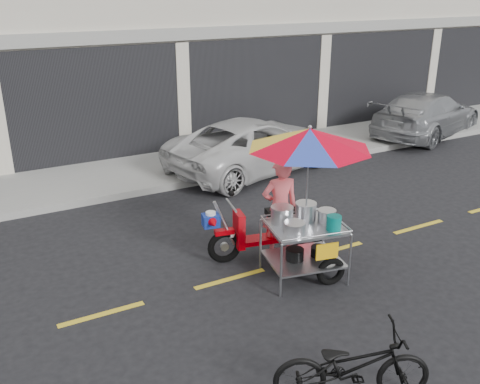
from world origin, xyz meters
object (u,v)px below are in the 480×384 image
near_bicycle (352,366)px  white_pickup (255,145)px  food_vendor_rig (296,179)px  silver_pickup (427,114)px

near_bicycle → white_pickup: bearing=2.7°
near_bicycle → food_vendor_rig: size_ratio=0.71×
white_pickup → silver_pickup: silver_pickup is taller
silver_pickup → food_vendor_rig: bearing=102.5°
white_pickup → silver_pickup: 6.11m
silver_pickup → near_bicycle: (-9.09, -7.60, -0.20)m
white_pickup → silver_pickup: bearing=-100.3°
near_bicycle → food_vendor_rig: bearing=3.3°
white_pickup → food_vendor_rig: size_ratio=1.90×
silver_pickup → near_bicycle: size_ratio=2.62×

